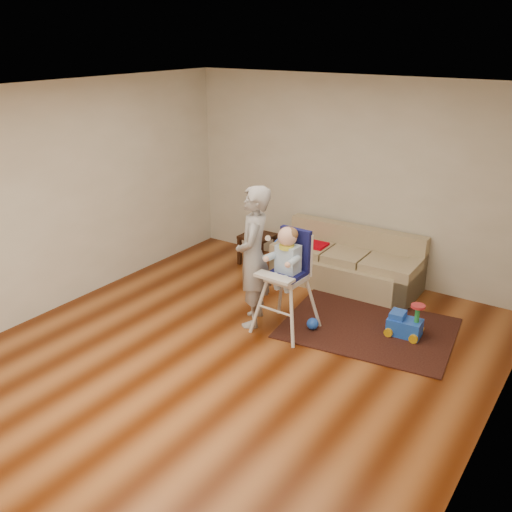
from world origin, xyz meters
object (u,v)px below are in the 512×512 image
Objects in this scene: high_chair at (287,282)px; toy_ball at (313,324)px; adult at (253,257)px; ride_on_toy at (405,319)px; sofa at (347,259)px; side_table at (258,249)px.

toy_ball is at bearing 32.34° from high_chair.
high_chair is 0.47m from adult.
toy_ball is at bearing 81.40° from adult.
ride_on_toy is at bearing 27.01° from toy_ball.
sofa reaches higher than toy_ball.
side_table is at bearing 135.06° from high_chair.
ride_on_toy is at bearing -18.78° from side_table.
high_chair reaches higher than ride_on_toy.
toy_ball is 0.08× the size of adult.
sofa is 1.42m from toy_ball.
toy_ball is 1.03m from adult.
adult reaches higher than sofa.
sofa reaches higher than ride_on_toy.
high_chair reaches higher than side_table.
ride_on_toy is (2.59, -0.88, -0.00)m from side_table.
side_table is at bearing 141.11° from toy_ball.
side_table is 3.20× the size of toy_ball.
toy_ball is 0.11× the size of high_chair.
toy_ball is at bearing -81.40° from sofa.
adult is at bearing -106.93° from sofa.
ride_on_toy is 2.95× the size of toy_ball.
adult reaches higher than high_chair.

